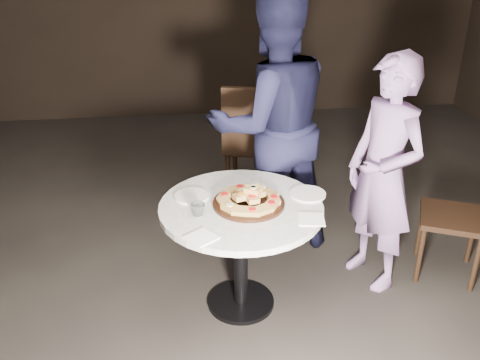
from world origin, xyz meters
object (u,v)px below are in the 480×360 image
object	(u,v)px
serving_board	(249,203)
diner_navy	(271,125)
water_glass	(198,209)
diner_teal	(384,175)
chair_right	(469,211)
chair_far	(256,139)
table	(241,225)
focaccia_pile	(249,197)

from	to	relation	value
serving_board	diner_navy	distance (m)	0.75
water_glass	diner_teal	distance (m)	1.14
chair_right	diner_teal	bearing A→B (deg)	-69.84
water_glass	diner_navy	xyz separation A→B (m)	(0.52, 0.77, 0.17)
water_glass	chair_far	world-z (taller)	chair_far
diner_teal	table	bearing A→B (deg)	-101.85
serving_board	focaccia_pile	xyz separation A→B (m)	(0.00, 0.00, 0.04)
focaccia_pile	diner_teal	bearing A→B (deg)	12.12
table	chair_right	xyz separation A→B (m)	(1.44, 0.14, -0.08)
water_glass	chair_far	distance (m)	1.36
diner_teal	serving_board	bearing A→B (deg)	-101.23
serving_board	diner_teal	distance (m)	0.85
chair_far	diner_navy	size ratio (longest dim) A/B	0.58
focaccia_pile	diner_navy	bearing A→B (deg)	71.34
water_glass	diner_teal	bearing A→B (deg)	13.19
table	diner_teal	world-z (taller)	diner_teal
serving_board	diner_teal	xyz separation A→B (m)	(0.83, 0.18, 0.04)
chair_far	chair_right	size ratio (longest dim) A/B	1.26
serving_board	diner_teal	bearing A→B (deg)	12.13
chair_far	diner_teal	size ratio (longest dim) A/B	0.70
diner_navy	focaccia_pile	bearing A→B (deg)	60.00
chair_far	diner_teal	bearing A→B (deg)	135.78
serving_board	diner_navy	size ratio (longest dim) A/B	0.22
water_glass	diner_navy	world-z (taller)	diner_navy
serving_board	chair_far	xyz separation A→B (m)	(0.21, 1.18, -0.10)
table	chair_far	xyz separation A→B (m)	(0.25, 1.17, 0.04)
chair_far	diner_navy	distance (m)	0.57
chair_far	diner_teal	distance (m)	1.18
chair_far	diner_navy	bearing A→B (deg)	106.80
serving_board	chair_far	size ratio (longest dim) A/B	0.39
focaccia_pile	water_glass	xyz separation A→B (m)	(-0.28, -0.08, -0.01)
serving_board	water_glass	size ratio (longest dim) A/B	5.43
table	diner_navy	world-z (taller)	diner_navy
focaccia_pile	chair_far	xyz separation A→B (m)	(0.21, 1.17, -0.13)
serving_board	chair_right	world-z (taller)	chair_right
table	water_glass	bearing A→B (deg)	-160.84
table	water_glass	xyz separation A→B (m)	(-0.24, -0.08, 0.16)
water_glass	diner_teal	xyz separation A→B (m)	(1.11, 0.26, 0.02)
water_glass	chair_right	bearing A→B (deg)	7.68
chair_far	chair_right	xyz separation A→B (m)	(1.19, -1.03, -0.12)
water_glass	chair_right	world-z (taller)	chair_right
table	focaccia_pile	size ratio (longest dim) A/B	2.66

